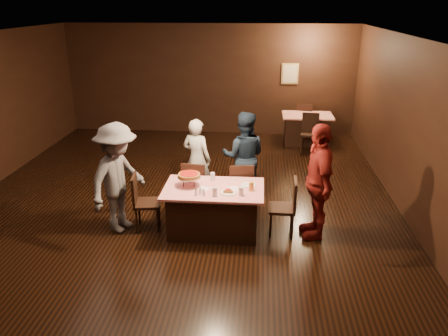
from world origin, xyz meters
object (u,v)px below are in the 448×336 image
at_px(chair_back_far, 305,120).
at_px(glass_amber, 251,186).
at_px(diner_grey_knit, 118,178).
at_px(pizza_stand, 189,175).
at_px(main_table, 214,209).
at_px(chair_end_left, 147,202).
at_px(chair_back_near, 309,133).
at_px(glass_front_right, 241,191).
at_px(diner_red_shirt, 318,181).
at_px(back_table, 307,129).
at_px(diner_navy_hoodie, 244,157).
at_px(plate_empty, 248,185).
at_px(glass_front_left, 215,192).
at_px(diner_white_jacket, 197,159).
at_px(chair_far_right, 241,187).
at_px(glass_back, 213,177).
at_px(chair_far_left, 196,185).
at_px(chair_end_right, 282,207).

xyz_separation_m(chair_back_far, glass_amber, (-1.34, -5.58, 0.37)).
bearing_deg(diner_grey_knit, chair_back_far, -9.56).
bearing_deg(pizza_stand, main_table, -7.13).
relative_size(chair_end_left, chair_back_near, 1.00).
bearing_deg(glass_front_right, diner_red_shirt, 12.63).
height_order(back_table, diner_navy_hoodie, diner_navy_hoodie).
xyz_separation_m(chair_end_left, chair_back_far, (3.04, 5.53, 0.00)).
bearing_deg(glass_front_right, diner_navy_hoodie, 90.87).
xyz_separation_m(main_table, chair_back_far, (1.94, 5.53, 0.09)).
xyz_separation_m(plate_empty, glass_amber, (0.05, -0.20, 0.06)).
height_order(plate_empty, glass_front_left, glass_front_left).
relative_size(chair_back_far, glass_front_right, 6.79).
distance_m(diner_white_jacket, pizza_stand, 1.27).
bearing_deg(diner_red_shirt, chair_far_right, -127.36).
bearing_deg(diner_red_shirt, chair_back_far, 170.24).
bearing_deg(glass_front_right, chair_back_near, 71.62).
xyz_separation_m(diner_grey_knit, pizza_stand, (1.13, 0.11, 0.04)).
bearing_deg(chair_far_right, glass_back, 37.69).
distance_m(main_table, diner_red_shirt, 1.72).
xyz_separation_m(chair_far_left, glass_front_left, (0.45, -1.05, 0.37)).
height_order(pizza_stand, glass_back, pizza_stand).
bearing_deg(chair_end_right, chair_back_far, 173.03).
bearing_deg(chair_end_left, diner_navy_hoodie, -57.89).
bearing_deg(plate_empty, glass_back, 165.96).
bearing_deg(chair_back_far, chair_end_left, 74.93).
distance_m(diner_red_shirt, glass_back, 1.71).
distance_m(diner_white_jacket, diner_navy_hoodie, 0.89).
bearing_deg(plate_empty, diner_grey_knit, -174.15).
bearing_deg(glass_amber, glass_front_left, -155.56).
bearing_deg(plate_empty, chair_back_near, 71.20).
distance_m(diner_navy_hoodie, pizza_stand, 1.51).
xyz_separation_m(back_table, diner_grey_knit, (-3.47, -5.00, 0.52)).
bearing_deg(diner_navy_hoodie, main_table, 74.64).
bearing_deg(chair_back_near, diner_red_shirt, -85.88).
bearing_deg(chair_far_right, glass_front_left, 64.25).
height_order(main_table, chair_end_right, chair_end_right).
bearing_deg(chair_back_far, main_table, 84.40).
xyz_separation_m(back_table, diner_white_jacket, (-2.40, -3.63, 0.39)).
bearing_deg(pizza_stand, chair_end_left, -175.91).
bearing_deg(back_table, chair_end_left, -121.64).
distance_m(back_table, glass_front_right, 5.41).
distance_m(chair_end_left, glass_front_right, 1.61).
xyz_separation_m(back_table, chair_back_near, (0.00, -0.70, 0.09)).
height_order(chair_back_near, pizza_stand, pizza_stand).
relative_size(chair_far_left, chair_end_left, 1.00).
relative_size(main_table, glass_back, 11.43).
bearing_deg(diner_navy_hoodie, diner_red_shirt, 135.79).
xyz_separation_m(diner_white_jacket, plate_empty, (1.01, -1.16, 0.00)).
relative_size(diner_red_shirt, plate_empty, 7.48).
relative_size(chair_back_near, glass_amber, 6.79).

